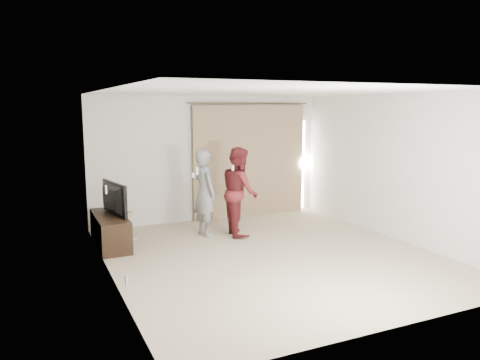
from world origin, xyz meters
The scene contains 10 objects.
floor centered at (0.00, 0.00, 0.00)m, with size 5.50×5.50×0.00m, color tan.
wall_back centered at (0.00, 2.75, 1.30)m, with size 5.00×0.04×2.60m, color silver.
wall_left centered at (-2.50, 0.00, 1.30)m, with size 0.04×5.50×2.60m.
ceiling centered at (0.00, 0.00, 2.60)m, with size 5.00×5.50×0.01m, color silver.
curtain centered at (0.91, 2.68, 1.20)m, with size 2.80×0.11×2.46m.
tv_console centered at (-2.27, 1.62, 0.27)m, with size 0.48×1.40×0.54m, color black.
tv centered at (-2.27, 1.62, 0.82)m, with size 0.99×0.13×0.57m, color black.
scratching_post centered at (-1.92, 1.91, 0.20)m, with size 0.38×0.38×0.50m.
person_man centered at (-0.54, 1.60, 0.80)m, with size 0.46×0.63×1.61m.
person_woman centered at (0.06, 1.37, 0.82)m, with size 0.74×0.89×1.64m.
Camera 1 is at (-3.47, -6.38, 2.38)m, focal length 35.00 mm.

